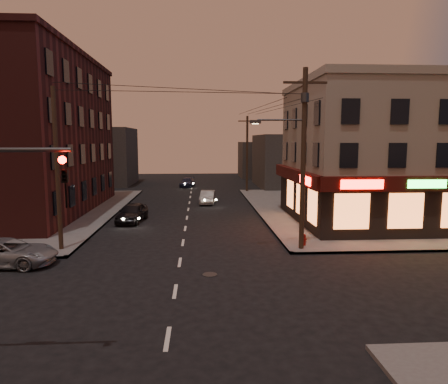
{
  "coord_description": "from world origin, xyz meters",
  "views": [
    {
      "loc": [
        1.06,
        -16.02,
        6.23
      ],
      "look_at": [
        2.5,
        7.44,
        3.2
      ],
      "focal_mm": 32.0,
      "sensor_mm": 36.0,
      "label": 1
    }
  ],
  "objects": [
    {
      "name": "fire_hydrant",
      "position": [
        7.13,
        6.4,
        0.52
      ],
      "size": [
        0.31,
        0.31,
        0.68
      ],
      "rotation": [
        0.0,
        0.0,
        -0.26
      ],
      "color": "maroon",
      "rests_on": "sidewalk_ne"
    },
    {
      "name": "sidewalk_ne",
      "position": [
        18.0,
        19.0,
        0.07
      ],
      "size": [
        24.0,
        28.0,
        0.15
      ],
      "primitive_type": "cube",
      "color": "#514F4C",
      "rests_on": "ground"
    },
    {
      "name": "utility_pole_west",
      "position": [
        -6.8,
        6.5,
        4.65
      ],
      "size": [
        0.24,
        0.24,
        9.0
      ],
      "primitive_type": "cylinder",
      "color": "#382619",
      "rests_on": "sidewalk_nw"
    },
    {
      "name": "sedan_mid",
      "position": [
        1.84,
        23.33,
        0.64
      ],
      "size": [
        1.76,
        4.02,
        1.29
      ],
      "primitive_type": "imported",
      "rotation": [
        0.0,
        0.0,
        -0.11
      ],
      "color": "slate",
      "rests_on": "ground"
    },
    {
      "name": "sedan_far",
      "position": [
        -0.62,
        38.21,
        0.6
      ],
      "size": [
        2.21,
        4.31,
        1.2
      ],
      "primitive_type": "imported",
      "rotation": [
        0.0,
        0.0,
        -0.13
      ],
      "color": "#191E33",
      "rests_on": "ground"
    },
    {
      "name": "ground",
      "position": [
        0.0,
        0.0,
        0.0
      ],
      "size": [
        120.0,
        120.0,
        0.0
      ],
      "primitive_type": "plane",
      "color": "black",
      "rests_on": "ground"
    },
    {
      "name": "utility_pole_far",
      "position": [
        6.8,
        32.0,
        4.65
      ],
      "size": [
        0.26,
        0.26,
        9.0
      ],
      "primitive_type": "cylinder",
      "color": "#382619",
      "rests_on": "sidewalk_ne"
    },
    {
      "name": "sedan_near",
      "position": [
        -4.16,
        14.64,
        0.73
      ],
      "size": [
        2.24,
        4.46,
        1.46
      ],
      "primitive_type": "imported",
      "rotation": [
        0.0,
        0.0,
        -0.12
      ],
      "color": "black",
      "rests_on": "ground"
    },
    {
      "name": "bg_building_ne_a",
      "position": [
        14.0,
        38.0,
        3.5
      ],
      "size": [
        10.0,
        12.0,
        7.0
      ],
      "primitive_type": "cube",
      "color": "#3F3D3A",
      "rests_on": "ground"
    },
    {
      "name": "utility_pole_main",
      "position": [
        6.68,
        5.8,
        5.76
      ],
      "size": [
        4.2,
        0.44,
        10.0
      ],
      "color": "#382619",
      "rests_on": "sidewalk_ne"
    },
    {
      "name": "bg_building_nw",
      "position": [
        -13.0,
        42.0,
        4.0
      ],
      "size": [
        9.0,
        10.0,
        8.0
      ],
      "primitive_type": "cube",
      "color": "#3F3D3A",
      "rests_on": "ground"
    },
    {
      "name": "pizza_building",
      "position": [
        15.93,
        13.43,
        5.35
      ],
      "size": [
        15.85,
        12.85,
        10.5
      ],
      "color": "gray",
      "rests_on": "sidewalk_ne"
    },
    {
      "name": "suv_cross",
      "position": [
        -8.63,
        4.0,
        0.68
      ],
      "size": [
        5.02,
        2.6,
        1.35
      ],
      "primitive_type": "imported",
      "rotation": [
        0.0,
        0.0,
        1.5
      ],
      "color": "gray",
      "rests_on": "ground"
    },
    {
      "name": "brick_apartment",
      "position": [
        -14.5,
        19.0,
        6.65
      ],
      "size": [
        12.0,
        20.0,
        13.0
      ],
      "primitive_type": "cube",
      "color": "#461816",
      "rests_on": "sidewalk_nw"
    },
    {
      "name": "bg_building_ne_b",
      "position": [
        12.0,
        52.0,
        3.0
      ],
      "size": [
        8.0,
        8.0,
        6.0
      ],
      "primitive_type": "cube",
      "color": "#3F3D3A",
      "rests_on": "ground"
    }
  ]
}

